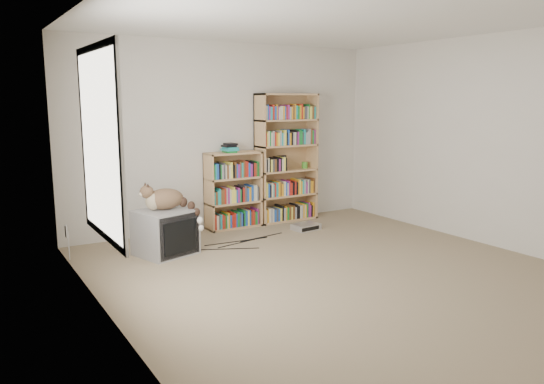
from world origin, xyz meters
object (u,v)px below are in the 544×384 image
crt_tv (165,232)px  dvd_player (306,227)px  bookcase_tall (286,161)px  bookcase_short (233,193)px  cat (170,202)px

crt_tv → dvd_player: 2.04m
bookcase_tall → dvd_player: size_ratio=5.18×
crt_tv → dvd_player: crt_tv is taller
crt_tv → bookcase_tall: 2.33m
crt_tv → bookcase_short: (1.25, 0.75, 0.23)m
crt_tv → bookcase_short: bearing=14.1°
bookcase_tall → bookcase_short: (-0.86, -0.00, -0.38)m
bookcase_tall → dvd_player: 1.05m
bookcase_short → crt_tv: bearing=-149.0°
bookcase_short → bookcase_tall: bearing=0.1°
bookcase_tall → cat: bearing=-159.8°
cat → bookcase_short: size_ratio=0.62×
crt_tv → bookcase_tall: bearing=2.7°
dvd_player → bookcase_short: bearing=134.2°
bookcase_tall → dvd_player: (-0.09, -0.65, -0.83)m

